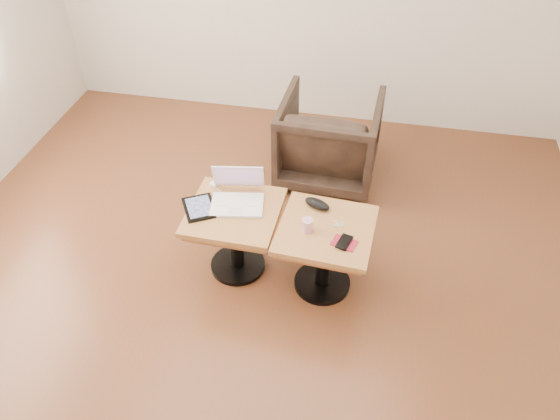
% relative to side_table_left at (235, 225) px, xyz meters
% --- Properties ---
extents(room_shell, '(4.52, 4.52, 2.71)m').
position_rel_side_table_left_xyz_m(room_shell, '(0.14, -0.21, 0.97)').
color(room_shell, brown).
rests_on(room_shell, ground).
extents(side_table_left, '(0.57, 0.57, 0.51)m').
position_rel_side_table_left_xyz_m(side_table_left, '(0.00, 0.00, 0.00)').
color(side_table_left, black).
rests_on(side_table_left, ground).
extents(side_table_right, '(0.59, 0.59, 0.51)m').
position_rel_side_table_left_xyz_m(side_table_right, '(0.58, -0.05, 0.00)').
color(side_table_right, black).
rests_on(side_table_right, ground).
extents(laptop, '(0.37, 0.35, 0.22)m').
position_rel_side_table_left_xyz_m(laptop, '(0.00, 0.09, 0.17)').
color(laptop, white).
rests_on(laptop, side_table_left).
extents(tablet, '(0.27, 0.29, 0.02)m').
position_rel_side_table_left_xyz_m(tablet, '(-0.21, -0.03, 0.14)').
color(tablet, black).
rests_on(tablet, side_table_left).
extents(charging_adapter, '(0.05, 0.05, 0.03)m').
position_rel_side_table_left_xyz_m(charging_adapter, '(-0.19, 0.20, 0.14)').
color(charging_adapter, white).
rests_on(charging_adapter, side_table_left).
extents(glasses_case, '(0.19, 0.14, 0.05)m').
position_rel_side_table_left_xyz_m(glasses_case, '(0.50, 0.13, 0.15)').
color(glasses_case, black).
rests_on(glasses_case, side_table_right).
extents(striped_cup, '(0.07, 0.07, 0.08)m').
position_rel_side_table_left_xyz_m(striped_cup, '(0.47, -0.09, 0.17)').
color(striped_cup, '#CF4F82').
rests_on(striped_cup, side_table_right).
extents(earbuds_tangle, '(0.07, 0.05, 0.01)m').
position_rel_side_table_left_xyz_m(earbuds_tangle, '(0.65, -0.01, 0.13)').
color(earbuds_tangle, white).
rests_on(earbuds_tangle, side_table_right).
extents(phone_on_sleeve, '(0.16, 0.14, 0.02)m').
position_rel_side_table_left_xyz_m(phone_on_sleeve, '(0.70, -0.16, 0.13)').
color(phone_on_sleeve, maroon).
rests_on(phone_on_sleeve, side_table_right).
extents(armchair, '(0.77, 0.79, 0.69)m').
position_rel_side_table_left_xyz_m(armchair, '(0.45, 1.13, -0.03)').
color(armchair, black).
rests_on(armchair, ground).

